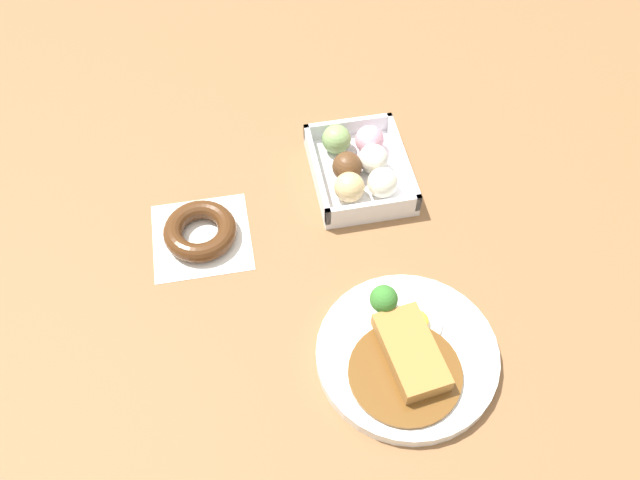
% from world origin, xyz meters
% --- Properties ---
extents(ground_plane, '(1.60, 1.60, 0.00)m').
position_xyz_m(ground_plane, '(0.00, 0.00, 0.00)').
color(ground_plane, brown).
extents(curry_plate, '(0.24, 0.24, 0.07)m').
position_xyz_m(curry_plate, '(0.15, 0.09, 0.02)').
color(curry_plate, white).
rests_on(curry_plate, ground_plane).
extents(donut_box, '(0.18, 0.15, 0.06)m').
position_xyz_m(donut_box, '(-0.16, 0.10, 0.03)').
color(donut_box, white).
rests_on(donut_box, ground_plane).
extents(chocolate_ring_donut, '(0.14, 0.14, 0.03)m').
position_xyz_m(chocolate_ring_donut, '(-0.09, -0.15, 0.01)').
color(chocolate_ring_donut, white).
rests_on(chocolate_ring_donut, ground_plane).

